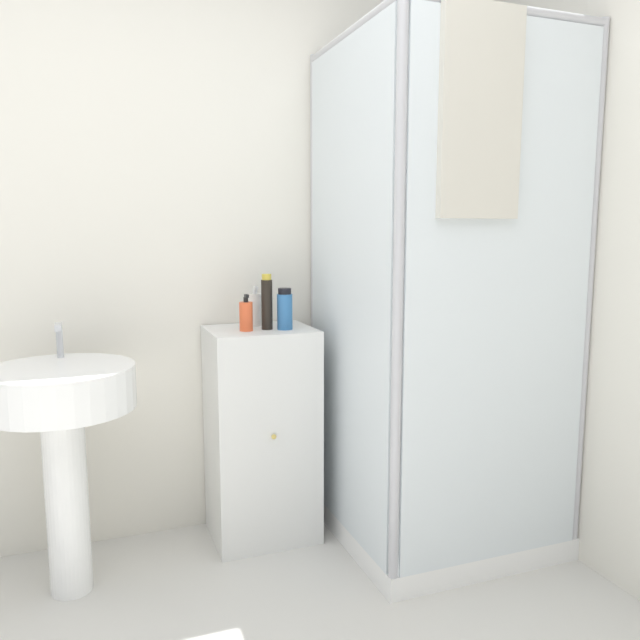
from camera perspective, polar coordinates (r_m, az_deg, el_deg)
wall_back at (r=2.67m, az=-18.46°, el=6.75°), size 6.40×0.06×2.50m
shower_enclosure at (r=2.60m, az=10.23°, el=-7.81°), size 0.83×0.86×2.04m
vanity_cabinet at (r=2.68m, az=-5.37°, el=-10.29°), size 0.43×0.37×0.90m
sink at (r=2.39m, az=-22.52°, el=-8.39°), size 0.51×0.51×0.96m
soap_dispenser at (r=2.51m, az=-6.77°, el=0.38°), size 0.05×0.05×0.15m
shampoo_bottle_tall_black at (r=2.54m, az=-4.88°, el=1.60°), size 0.05×0.05×0.23m
shampoo_bottle_blue at (r=2.53m, az=-3.24°, el=0.96°), size 0.06×0.06×0.17m
lotion_bottle_white at (r=2.65m, az=-5.93°, el=0.99°), size 0.05×0.06×0.17m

